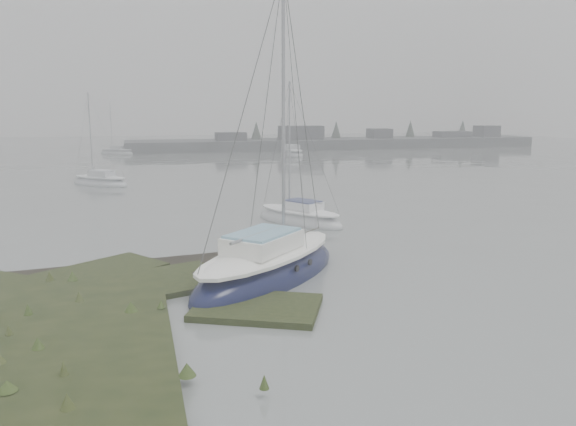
# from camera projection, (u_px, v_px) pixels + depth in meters

# --- Properties ---
(ground) EXTENTS (160.00, 160.00, 0.00)m
(ground) POSITION_uv_depth(u_px,v_px,m) (171.00, 181.00, 44.88)
(ground) COLOR slate
(ground) RESTS_ON ground
(far_shoreline) EXTENTS (60.00, 8.00, 4.15)m
(far_shoreline) POSITION_uv_depth(u_px,v_px,m) (344.00, 142.00, 81.90)
(far_shoreline) COLOR #4C4F51
(far_shoreline) RESTS_ON ground
(sailboat_main) EXTENTS (7.36, 7.23, 10.96)m
(sailboat_main) POSITION_uv_depth(u_px,v_px,m) (268.00, 269.00, 18.97)
(sailboat_main) COLOR #0E1234
(sailboat_main) RESTS_ON ground
(sailboat_white) EXTENTS (4.35, 5.50, 7.60)m
(sailboat_white) POSITION_uv_depth(u_px,v_px,m) (300.00, 218.00, 28.34)
(sailboat_white) COLOR silver
(sailboat_white) RESTS_ON ground
(sailboat_far_a) EXTENTS (5.03, 4.79, 7.39)m
(sailboat_far_a) POSITION_uv_depth(u_px,v_px,m) (100.00, 182.00, 42.29)
(sailboat_far_a) COLOR #B9BCC2
(sailboat_far_a) RESTS_ON ground
(sailboat_far_b) EXTENTS (2.38, 6.28, 8.72)m
(sailboat_far_b) POSITION_uv_depth(u_px,v_px,m) (292.00, 153.00, 68.67)
(sailboat_far_b) COLOR #B6BBC1
(sailboat_far_b) RESTS_ON ground
(sailboat_far_c) EXTENTS (4.86, 4.30, 6.93)m
(sailboat_far_c) POSITION_uv_depth(u_px,v_px,m) (117.00, 152.00, 71.05)
(sailboat_far_c) COLOR #AEB4B8
(sailboat_far_c) RESTS_ON ground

